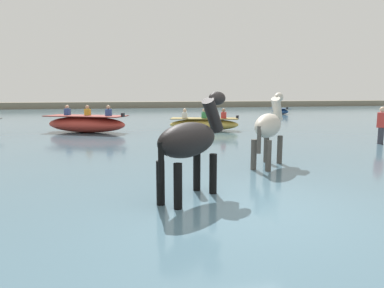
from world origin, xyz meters
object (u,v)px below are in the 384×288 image
horse_lead_black (191,142)px  person_spectator_far (381,128)px  boat_mid_outer (280,111)px  horse_trailing_pinto (269,127)px  boat_mid_channel (204,124)px  boat_far_inshore (86,124)px

horse_lead_black → person_spectator_far: 9.49m
horse_lead_black → boat_mid_outer: bearing=58.8°
horse_trailing_pinto → boat_mid_channel: bearing=85.0°
horse_lead_black → boat_far_inshore: horse_lead_black is taller
horse_lead_black → horse_trailing_pinto: (2.54, 2.18, -0.00)m
boat_mid_channel → boat_far_inshore: (-5.62, 0.53, 0.09)m
boat_far_inshore → person_spectator_far: size_ratio=2.52×
boat_mid_outer → boat_far_inshore: boat_far_inshore is taller
boat_mid_channel → person_spectator_far: 7.79m
horse_lead_black → boat_mid_outer: 26.93m
boat_far_inshore → boat_mid_outer: bearing=35.9°
horse_trailing_pinto → boat_far_inshore: horse_trailing_pinto is taller
boat_mid_outer → person_spectator_far: size_ratio=1.70×
boat_mid_channel → person_spectator_far: person_spectator_far is taller
horse_trailing_pinto → person_spectator_far: 6.24m
horse_lead_black → boat_mid_channel: size_ratio=0.60×
boat_mid_outer → person_spectator_far: person_spectator_far is taller
boat_mid_outer → boat_mid_channel: 16.26m
boat_mid_outer → person_spectator_far: 19.19m
boat_mid_outer → boat_mid_channel: size_ratio=0.78×
horse_trailing_pinto → boat_mid_outer: (11.40, 20.86, -0.71)m
horse_lead_black → person_spectator_far: size_ratio=1.31×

